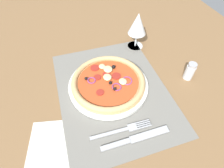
# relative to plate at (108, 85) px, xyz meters

# --- Properties ---
(ground_plane) EXTENTS (1.90, 1.40, 0.02)m
(ground_plane) POSITION_rel_plate_xyz_m (0.02, 0.01, -0.02)
(ground_plane) COLOR olive
(placemat) EXTENTS (0.47, 0.36, 0.00)m
(placemat) POSITION_rel_plate_xyz_m (0.02, 0.01, -0.01)
(placemat) COLOR slate
(placemat) RESTS_ON ground_plane
(plate) EXTENTS (0.27, 0.27, 0.01)m
(plate) POSITION_rel_plate_xyz_m (0.00, 0.00, 0.00)
(plate) COLOR silver
(plate) RESTS_ON placemat
(pizza) EXTENTS (0.25, 0.25, 0.03)m
(pizza) POSITION_rel_plate_xyz_m (-0.00, 0.00, 0.02)
(pizza) COLOR tan
(pizza) RESTS_ON plate
(fork) EXTENTS (0.02, 0.18, 0.00)m
(fork) POSITION_rel_plate_xyz_m (0.17, -0.00, -0.00)
(fork) COLOR #B2B5BA
(fork) RESTS_ON placemat
(knife) EXTENTS (0.02, 0.20, 0.01)m
(knife) POSITION_rel_plate_xyz_m (0.21, 0.02, -0.00)
(knife) COLOR #B2B5BA
(knife) RESTS_ON placemat
(wine_glass) EXTENTS (0.07, 0.07, 0.15)m
(wine_glass) POSITION_rel_plate_xyz_m (-0.18, 0.18, 0.09)
(wine_glass) COLOR silver
(wine_glass) RESTS_ON ground_plane
(napkin) EXTENTS (0.18, 0.17, 0.00)m
(napkin) POSITION_rel_plate_xyz_m (0.16, -0.20, -0.01)
(napkin) COLOR silver
(napkin) RESTS_ON ground_plane
(pepper_shaker) EXTENTS (0.03, 0.03, 0.07)m
(pepper_shaker) POSITION_rel_plate_xyz_m (0.04, 0.28, 0.02)
(pepper_shaker) COLOR silver
(pepper_shaker) RESTS_ON ground_plane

